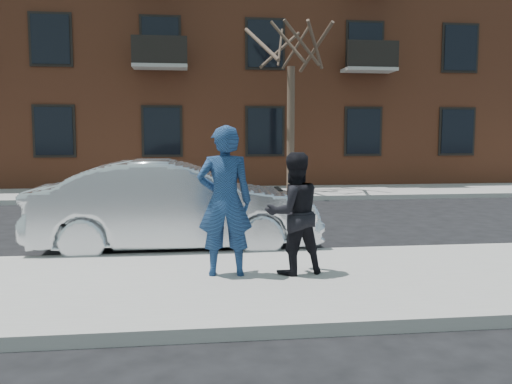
{
  "coord_description": "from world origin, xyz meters",
  "views": [
    {
      "loc": [
        1.01,
        -7.19,
        2.04
      ],
      "look_at": [
        1.97,
        0.4,
        1.24
      ],
      "focal_mm": 38.0,
      "sensor_mm": 36.0,
      "label": 1
    }
  ],
  "objects": [
    {
      "name": "near_curb",
      "position": [
        0.0,
        1.55,
        0.07
      ],
      "size": [
        50.0,
        0.1,
        0.15
      ],
      "primitive_type": "cube",
      "color": "#999691",
      "rests_on": "ground"
    },
    {
      "name": "near_sidewalk",
      "position": [
        0.0,
        -0.25,
        0.07
      ],
      "size": [
        50.0,
        3.5,
        0.15
      ],
      "primitive_type": "cube",
      "color": "gray",
      "rests_on": "ground"
    },
    {
      "name": "far_sidewalk",
      "position": [
        0.0,
        11.25,
        0.07
      ],
      "size": [
        50.0,
        3.5,
        0.15
      ],
      "primitive_type": "cube",
      "color": "gray",
      "rests_on": "ground"
    },
    {
      "name": "street_tree",
      "position": [
        4.5,
        11.0,
        5.52
      ],
      "size": [
        3.6,
        3.6,
        6.8
      ],
      "color": "#362920",
      "rests_on": "far_sidewalk"
    },
    {
      "name": "silver_sedan",
      "position": [
        0.8,
        2.3,
        0.81
      ],
      "size": [
        4.92,
        1.75,
        1.62
      ],
      "primitive_type": "imported",
      "rotation": [
        0.0,
        0.0,
        1.58
      ],
      "color": "#B7BABF",
      "rests_on": "ground"
    },
    {
      "name": "man_hoodie",
      "position": [
        1.5,
        0.05,
        1.17
      ],
      "size": [
        0.77,
        0.55,
        2.03
      ],
      "rotation": [
        0.0,
        0.0,
        3.09
      ],
      "color": "navy",
      "rests_on": "near_sidewalk"
    },
    {
      "name": "apartment_building",
      "position": [
        2.0,
        18.0,
        6.16
      ],
      "size": [
        24.3,
        10.3,
        12.3
      ],
      "color": "brown",
      "rests_on": "ground"
    },
    {
      "name": "ground",
      "position": [
        0.0,
        0.0,
        0.0
      ],
      "size": [
        100.0,
        100.0,
        0.0
      ],
      "primitive_type": "plane",
      "color": "black",
      "rests_on": "ground"
    },
    {
      "name": "man_peacoat",
      "position": [
        2.44,
        0.01,
        0.98
      ],
      "size": [
        0.93,
        0.79,
        1.67
      ],
      "rotation": [
        0.0,
        0.0,
        3.36
      ],
      "color": "black",
      "rests_on": "near_sidewalk"
    },
    {
      "name": "far_curb",
      "position": [
        0.0,
        9.45,
        0.07
      ],
      "size": [
        50.0,
        0.1,
        0.15
      ],
      "primitive_type": "cube",
      "color": "#999691",
      "rests_on": "ground"
    }
  ]
}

